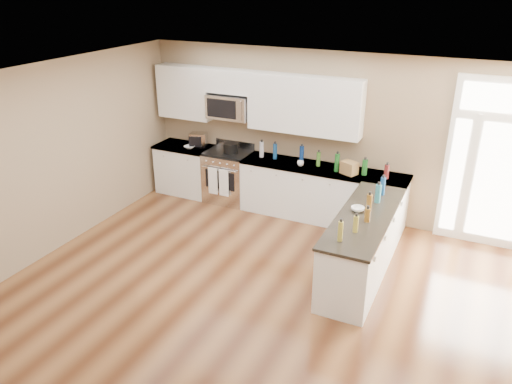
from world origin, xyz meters
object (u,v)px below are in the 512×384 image
peninsula_cabinet (362,247)px  stockpot (231,147)px  kitchen_range (228,176)px  toaster_oven (199,140)px

peninsula_cabinet → stockpot: 3.21m
peninsula_cabinet → kitchen_range: (-2.87, 1.45, 0.04)m
toaster_oven → kitchen_range: bearing=-24.6°
stockpot → toaster_oven: (-0.72, 0.10, 0.02)m
peninsula_cabinet → toaster_oven: bearing=156.6°
peninsula_cabinet → kitchen_range: size_ratio=2.15×
kitchen_range → stockpot: stockpot is taller
peninsula_cabinet → toaster_oven: toaster_oven is taller
stockpot → toaster_oven: bearing=172.4°
kitchen_range → toaster_oven: size_ratio=3.59×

